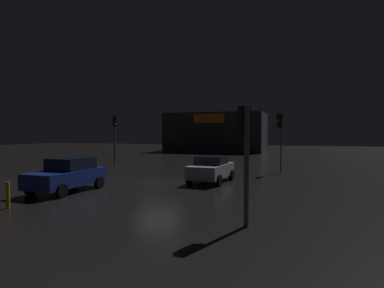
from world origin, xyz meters
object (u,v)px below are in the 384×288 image
Objects in this scene: store_building at (217,132)px; car_far at (211,169)px; traffic_signal_main at (280,127)px; car_near at (68,174)px; traffic_signal_opposite at (245,142)px; traffic_signal_cross_left at (115,131)px.

store_building is 32.88m from car_far.
store_building is 28.40m from traffic_signal_main.
car_near is (1.70, -37.10, -2.16)m from store_building.
car_far is at bearing -121.34° from traffic_signal_main.
car_near is at bearing -87.38° from store_building.
traffic_signal_main is 14.72m from car_near.
traffic_signal_main reaches higher than traffic_signal_opposite.
traffic_signal_main reaches higher than car_near.
traffic_signal_main is 0.96× the size of traffic_signal_cross_left.
car_near is at bearing -138.84° from car_far.
traffic_signal_main is (11.18, -26.10, 0.31)m from store_building.
store_building is at bearing 92.62° from car_near.
car_far is (5.94, 5.19, -0.06)m from car_near.
car_near is (-9.25, 3.23, -1.76)m from traffic_signal_opposite.
traffic_signal_main is 1.06× the size of car_far.
traffic_signal_opposite is at bearing -68.57° from car_far.
traffic_signal_main is 14.25m from traffic_signal_opposite.
traffic_signal_cross_left is (-2.92, -25.33, 0.09)m from store_building.
store_building reaches higher than car_far.
store_building is at bearing 105.19° from traffic_signal_opposite.
traffic_signal_opposite is 0.92× the size of car_far.
store_building is 3.72× the size of car_far.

